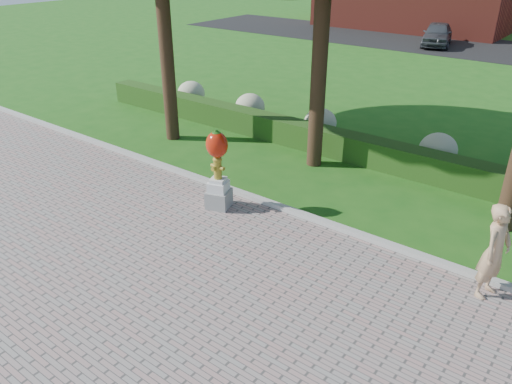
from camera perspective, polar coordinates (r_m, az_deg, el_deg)
ground at (r=9.90m, az=-1.76°, el=-10.70°), size 100.00×100.00×0.00m
curb at (r=11.94m, az=7.33°, el=-3.36°), size 40.00×0.18×0.15m
lawn_hedge at (r=15.07m, az=15.20°, el=3.88°), size 24.00×0.70×0.80m
hydrangea_row at (r=15.73m, az=18.63°, el=4.95°), size 20.10×1.10×0.99m
hydrant_sculpture at (r=12.13m, az=-4.41°, el=2.84°), size 0.70×0.70×2.04m
woman at (r=10.09m, az=25.65°, el=-6.14°), size 0.59×0.77×1.89m
parked_car at (r=35.33m, az=20.01°, el=16.61°), size 2.71×4.51×1.44m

